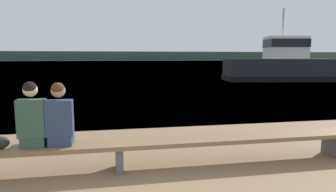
# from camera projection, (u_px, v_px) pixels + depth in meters

# --- Properties ---
(water_surface) EXTENTS (240.00, 240.00, 0.00)m
(water_surface) POSITION_uv_depth(u_px,v_px,m) (111.00, 62.00, 124.67)
(water_surface) COLOR teal
(water_surface) RESTS_ON ground
(far_shoreline) EXTENTS (600.00, 12.00, 5.31)m
(far_shoreline) POSITION_uv_depth(u_px,v_px,m) (111.00, 56.00, 187.38)
(far_shoreline) COLOR #2D3D2D
(far_shoreline) RESTS_ON ground
(bench_main) EXTENTS (8.61, 0.53, 0.48)m
(bench_main) POSITION_uv_depth(u_px,v_px,m) (119.00, 147.00, 4.92)
(bench_main) COLOR brown
(bench_main) RESTS_ON ground
(person_left) EXTENTS (0.41, 0.42, 1.03)m
(person_left) POSITION_uv_depth(u_px,v_px,m) (32.00, 118.00, 4.61)
(person_left) COLOR #2D4C3D
(person_left) RESTS_ON bench_main
(person_right) EXTENTS (0.41, 0.42, 1.00)m
(person_right) POSITION_uv_depth(u_px,v_px,m) (60.00, 118.00, 4.68)
(person_right) COLOR navy
(person_right) RESTS_ON bench_main
(shopping_bag) EXTENTS (0.26, 0.17, 0.19)m
(shopping_bag) POSITION_uv_depth(u_px,v_px,m) (1.00, 143.00, 4.57)
(shopping_bag) COLOR #232328
(shopping_bag) RESTS_ON bench_main
(tugboat_red) EXTENTS (9.10, 5.04, 5.69)m
(tugboat_red) POSITION_uv_depth(u_px,v_px,m) (280.00, 67.00, 23.92)
(tugboat_red) COLOR black
(tugboat_red) RESTS_ON water_surface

